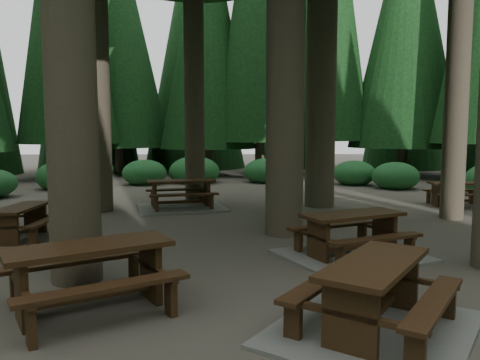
{
  "coord_description": "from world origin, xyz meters",
  "views": [
    {
      "loc": [
        -0.51,
        -10.1,
        2.27
      ],
      "look_at": [
        -0.15,
        1.46,
        1.1
      ],
      "focal_mm": 35.0,
      "sensor_mm": 36.0,
      "label": 1
    }
  ],
  "objects_px": {
    "picnic_table_d": "(458,190)",
    "picnic_table_f": "(374,307)",
    "picnic_table_a": "(352,242)",
    "picnic_table_e": "(90,267)",
    "picnic_table_b": "(21,217)",
    "picnic_table_c": "(181,198)"
  },
  "relations": [
    {
      "from": "picnic_table_d",
      "to": "picnic_table_e",
      "type": "xyz_separation_m",
      "value": [
        -8.93,
        -8.33,
        0.09
      ]
    },
    {
      "from": "picnic_table_a",
      "to": "picnic_table_c",
      "type": "relative_size",
      "value": 1.02
    },
    {
      "from": "picnic_table_e",
      "to": "picnic_table_f",
      "type": "xyz_separation_m",
      "value": [
        3.41,
        -0.71,
        -0.29
      ]
    },
    {
      "from": "picnic_table_a",
      "to": "picnic_table_e",
      "type": "relative_size",
      "value": 1.18
    },
    {
      "from": "picnic_table_a",
      "to": "picnic_table_d",
      "type": "bearing_deg",
      "value": 26.16
    },
    {
      "from": "picnic_table_b",
      "to": "picnic_table_e",
      "type": "bearing_deg",
      "value": -145.08
    },
    {
      "from": "picnic_table_b",
      "to": "picnic_table_f",
      "type": "relative_size",
      "value": 0.53
    },
    {
      "from": "picnic_table_c",
      "to": "picnic_table_f",
      "type": "bearing_deg",
      "value": -84.74
    },
    {
      "from": "picnic_table_c",
      "to": "picnic_table_d",
      "type": "bearing_deg",
      "value": -12.52
    },
    {
      "from": "picnic_table_e",
      "to": "picnic_table_a",
      "type": "bearing_deg",
      "value": 0.94
    },
    {
      "from": "picnic_table_d",
      "to": "picnic_table_f",
      "type": "relative_size",
      "value": 0.56
    },
    {
      "from": "picnic_table_a",
      "to": "picnic_table_d",
      "type": "xyz_separation_m",
      "value": [
        4.9,
        5.85,
        0.21
      ]
    },
    {
      "from": "picnic_table_e",
      "to": "picnic_table_d",
      "type": "bearing_deg",
      "value": 12.28
    },
    {
      "from": "picnic_table_a",
      "to": "picnic_table_b",
      "type": "distance_m",
      "value": 6.9
    },
    {
      "from": "picnic_table_c",
      "to": "picnic_table_d",
      "type": "xyz_separation_m",
      "value": [
        8.55,
        0.17,
        0.19
      ]
    },
    {
      "from": "picnic_table_b",
      "to": "picnic_table_f",
      "type": "height_order",
      "value": "picnic_table_f"
    },
    {
      "from": "picnic_table_d",
      "to": "picnic_table_c",
      "type": "bearing_deg",
      "value": -176.62
    },
    {
      "from": "picnic_table_d",
      "to": "picnic_table_a",
      "type": "bearing_deg",
      "value": -127.68
    },
    {
      "from": "picnic_table_c",
      "to": "picnic_table_e",
      "type": "relative_size",
      "value": 1.16
    },
    {
      "from": "picnic_table_a",
      "to": "picnic_table_b",
      "type": "relative_size",
      "value": 1.79
    },
    {
      "from": "picnic_table_a",
      "to": "picnic_table_e",
      "type": "bearing_deg",
      "value": -172.2
    },
    {
      "from": "picnic_table_b",
      "to": "picnic_table_d",
      "type": "height_order",
      "value": "picnic_table_d"
    }
  ]
}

